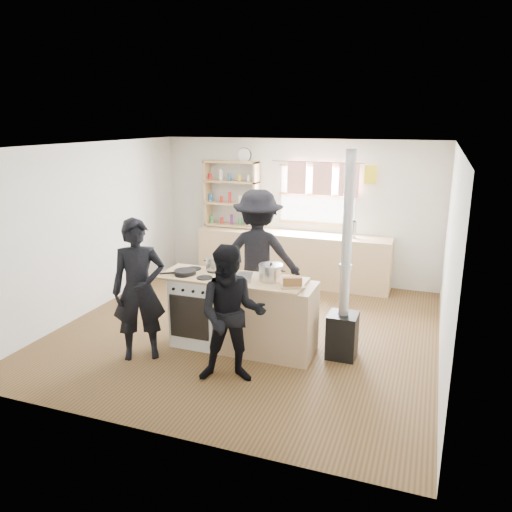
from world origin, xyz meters
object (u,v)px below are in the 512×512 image
(stockpot_stove, at_px, (215,263))
(person_near_right, at_px, (232,315))
(bread_board, at_px, (292,283))
(person_near_left, at_px, (139,290))
(person_far, at_px, (258,256))
(skillet_greens, at_px, (185,272))
(stockpot_counter, at_px, (271,272))
(roast_tray, at_px, (237,277))
(cooking_island, at_px, (243,314))
(flue_heater, at_px, (344,307))
(thermos, at_px, (353,230))

(stockpot_stove, distance_m, person_near_right, 1.21)
(bread_board, bearing_deg, person_near_right, -124.67)
(person_near_left, distance_m, person_far, 1.87)
(skillet_greens, distance_m, bread_board, 1.41)
(stockpot_counter, height_order, person_near_right, person_near_right)
(person_near_left, relative_size, person_near_right, 1.11)
(skillet_greens, xyz_separation_m, roast_tray, (0.71, 0.02, 0.01))
(roast_tray, distance_m, person_far, 1.05)
(person_near_left, bearing_deg, cooking_island, -0.39)
(flue_heater, bearing_deg, person_near_left, -160.29)
(person_near_left, bearing_deg, stockpot_stove, 22.81)
(cooking_island, xyz_separation_m, stockpot_stove, (-0.46, 0.20, 0.55))
(roast_tray, xyz_separation_m, stockpot_counter, (0.39, 0.11, 0.06))
(skillet_greens, bearing_deg, cooking_island, 6.00)
(thermos, height_order, person_far, person_far)
(cooking_island, xyz_separation_m, person_near_right, (0.18, -0.79, 0.31))
(roast_tray, height_order, stockpot_stove, stockpot_stove)
(roast_tray, distance_m, bread_board, 0.71)
(thermos, height_order, person_near_right, person_near_right)
(stockpot_counter, xyz_separation_m, flue_heater, (0.88, 0.14, -0.39))
(cooking_island, distance_m, stockpot_stove, 0.75)
(thermos, relative_size, stockpot_counter, 0.92)
(stockpot_stove, relative_size, bread_board, 0.74)
(thermos, height_order, flue_heater, flue_heater)
(flue_heater, bearing_deg, skillet_greens, -172.25)
(cooking_island, xyz_separation_m, stockpot_counter, (0.35, 0.05, 0.56))
(stockpot_stove, height_order, person_near_left, person_near_left)
(roast_tray, height_order, stockpot_counter, stockpot_counter)
(skillet_greens, xyz_separation_m, person_near_left, (-0.33, -0.55, -0.10))
(thermos, xyz_separation_m, stockpot_stove, (-1.36, -2.57, -0.02))
(stockpot_stove, xyz_separation_m, person_near_left, (-0.62, -0.84, -0.16))
(stockpot_counter, relative_size, person_near_left, 0.17)
(stockpot_stove, height_order, flue_heater, flue_heater)
(person_far, bearing_deg, bread_board, 115.65)
(bread_board, height_order, person_near_right, person_near_right)
(bread_board, bearing_deg, cooking_island, 171.67)
(thermos, relative_size, person_far, 0.15)
(stockpot_stove, relative_size, person_near_left, 0.14)
(stockpot_stove, distance_m, bread_board, 1.16)
(skillet_greens, relative_size, person_near_left, 0.22)
(skillet_greens, relative_size, stockpot_counter, 1.29)
(roast_tray, bearing_deg, person_near_left, -151.01)
(skillet_greens, relative_size, person_near_right, 0.25)
(skillet_greens, relative_size, person_far, 0.20)
(roast_tray, distance_m, stockpot_counter, 0.41)
(cooking_island, xyz_separation_m, roast_tray, (-0.04, -0.06, 0.50))
(thermos, height_order, roast_tray, thermos)
(roast_tray, relative_size, flue_heater, 0.16)
(stockpot_counter, height_order, flue_heater, flue_heater)
(skillet_greens, bearing_deg, person_far, 60.57)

